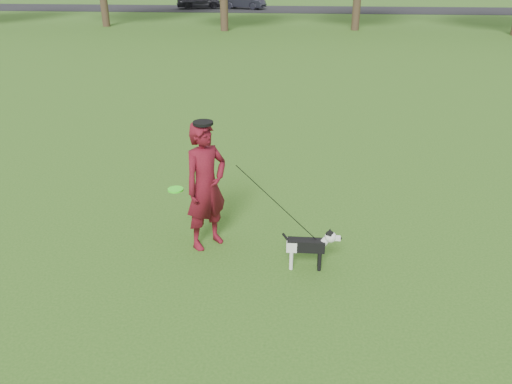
# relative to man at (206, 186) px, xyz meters

# --- Properties ---
(ground) EXTENTS (120.00, 120.00, 0.00)m
(ground) POSITION_rel_man_xyz_m (0.64, -0.46, -0.98)
(ground) COLOR #285116
(ground) RESTS_ON ground
(road) EXTENTS (120.00, 7.00, 0.02)m
(road) POSITION_rel_man_xyz_m (0.64, 39.54, -0.97)
(road) COLOR black
(road) RESTS_ON ground
(man) EXTENTS (0.83, 0.84, 1.96)m
(man) POSITION_rel_man_xyz_m (0.00, 0.00, 0.00)
(man) COLOR #530B18
(man) RESTS_ON ground
(dog) EXTENTS (0.84, 0.17, 0.64)m
(dog) POSITION_rel_man_xyz_m (1.55, -0.53, -0.59)
(dog) COLOR black
(dog) RESTS_ON ground
(car_left) EXTENTS (4.13, 2.54, 1.31)m
(car_left) POSITION_rel_man_xyz_m (-7.72, 39.54, -0.31)
(car_left) COLOR black
(car_left) RESTS_ON road
(car_mid) EXTENTS (3.99, 2.35, 1.24)m
(car_mid) POSITION_rel_man_xyz_m (-3.72, 39.54, -0.34)
(car_mid) COLOR black
(car_mid) RESTS_ON road
(man_held_items) EXTENTS (2.22, 0.67, 1.55)m
(man_held_items) POSITION_rel_man_xyz_m (1.06, -0.30, -0.08)
(man_held_items) COLOR #37FF20
(man_held_items) RESTS_ON ground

